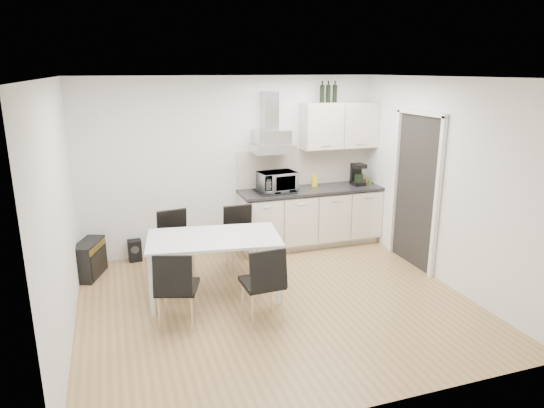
# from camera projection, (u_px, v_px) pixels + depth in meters

# --- Properties ---
(ground) EXTENTS (4.50, 4.50, 0.00)m
(ground) POSITION_uv_depth(u_px,v_px,m) (276.00, 303.00, 5.77)
(ground) COLOR #A88551
(ground) RESTS_ON ground
(wall_back) EXTENTS (4.50, 0.10, 2.60)m
(wall_back) POSITION_uv_depth(u_px,v_px,m) (233.00, 165.00, 7.25)
(wall_back) COLOR white
(wall_back) RESTS_ON ground
(wall_front) EXTENTS (4.50, 0.10, 2.60)m
(wall_front) POSITION_uv_depth(u_px,v_px,m) (364.00, 262.00, 3.60)
(wall_front) COLOR white
(wall_front) RESTS_ON ground
(wall_left) EXTENTS (0.10, 4.00, 2.60)m
(wall_left) POSITION_uv_depth(u_px,v_px,m) (59.00, 216.00, 4.73)
(wall_left) COLOR white
(wall_left) RESTS_ON ground
(wall_right) EXTENTS (0.10, 4.00, 2.60)m
(wall_right) POSITION_uv_depth(u_px,v_px,m) (445.00, 183.00, 6.11)
(wall_right) COLOR white
(wall_right) RESTS_ON ground
(ceiling) EXTENTS (4.50, 4.50, 0.00)m
(ceiling) POSITION_uv_depth(u_px,v_px,m) (277.00, 77.00, 5.07)
(ceiling) COLOR white
(ceiling) RESTS_ON wall_back
(doorway) EXTENTS (0.08, 1.04, 2.10)m
(doorway) POSITION_uv_depth(u_px,v_px,m) (415.00, 192.00, 6.67)
(doorway) COLOR white
(doorway) RESTS_ON ground
(kitchenette) EXTENTS (2.22, 0.64, 2.52)m
(kitchenette) POSITION_uv_depth(u_px,v_px,m) (312.00, 193.00, 7.50)
(kitchenette) COLOR beige
(kitchenette) RESTS_ON ground
(dining_table) EXTENTS (1.67, 1.11, 0.75)m
(dining_table) POSITION_uv_depth(u_px,v_px,m) (214.00, 242.00, 5.81)
(dining_table) COLOR white
(dining_table) RESTS_ON ground
(chair_far_left) EXTENTS (0.50, 0.56, 0.88)m
(chair_far_left) POSITION_uv_depth(u_px,v_px,m) (177.00, 245.00, 6.41)
(chair_far_left) COLOR black
(chair_far_left) RESTS_ON ground
(chair_far_right) EXTENTS (0.44, 0.50, 0.88)m
(chair_far_right) POSITION_uv_depth(u_px,v_px,m) (241.00, 240.00, 6.61)
(chair_far_right) COLOR black
(chair_far_right) RESTS_ON ground
(chair_near_left) EXTENTS (0.58, 0.61, 0.88)m
(chair_near_left) POSITION_uv_depth(u_px,v_px,m) (177.00, 288.00, 5.14)
(chair_near_left) COLOR black
(chair_near_left) RESTS_ON ground
(chair_near_right) EXTENTS (0.46, 0.52, 0.88)m
(chair_near_right) POSITION_uv_depth(u_px,v_px,m) (262.00, 283.00, 5.26)
(chair_near_right) COLOR black
(chair_near_right) RESTS_ON ground
(guitar_amp) EXTENTS (0.44, 0.64, 0.49)m
(guitar_amp) POSITION_uv_depth(u_px,v_px,m) (90.00, 259.00, 6.45)
(guitar_amp) COLOR black
(guitar_amp) RESTS_ON ground
(floor_speaker) EXTENTS (0.19, 0.17, 0.31)m
(floor_speaker) POSITION_uv_depth(u_px,v_px,m) (135.00, 250.00, 7.00)
(floor_speaker) COLOR black
(floor_speaker) RESTS_ON ground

